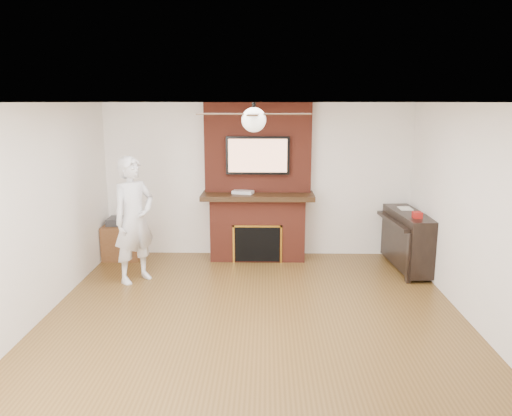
{
  "coord_description": "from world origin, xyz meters",
  "views": [
    {
      "loc": [
        0.13,
        -5.33,
        2.51
      ],
      "look_at": [
        0.01,
        0.9,
        1.18
      ],
      "focal_mm": 35.0,
      "sensor_mm": 36.0,
      "label": 1
    }
  ],
  "objects_px": {
    "fireplace": "(258,198)",
    "piano": "(408,239)",
    "side_table": "(123,239)",
    "person": "(134,220)"
  },
  "relations": [
    {
      "from": "fireplace",
      "to": "side_table",
      "type": "relative_size",
      "value": 3.74
    },
    {
      "from": "person",
      "to": "piano",
      "type": "height_order",
      "value": "person"
    },
    {
      "from": "fireplace",
      "to": "piano",
      "type": "xyz_separation_m",
      "value": [
        2.28,
        -0.55,
        -0.52
      ]
    },
    {
      "from": "person",
      "to": "side_table",
      "type": "bearing_deg",
      "value": 65.28
    },
    {
      "from": "side_table",
      "to": "fireplace",
      "type": "bearing_deg",
      "value": 0.67
    },
    {
      "from": "person",
      "to": "fireplace",
      "type": "bearing_deg",
      "value": -15.41
    },
    {
      "from": "piano",
      "to": "side_table",
      "type": "bearing_deg",
      "value": 169.28
    },
    {
      "from": "person",
      "to": "side_table",
      "type": "xyz_separation_m",
      "value": [
        -0.49,
        1.08,
        -0.58
      ]
    },
    {
      "from": "fireplace",
      "to": "piano",
      "type": "relative_size",
      "value": 1.82
    },
    {
      "from": "fireplace",
      "to": "person",
      "type": "xyz_separation_m",
      "value": [
        -1.71,
        -1.14,
        -0.1
      ]
    }
  ]
}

